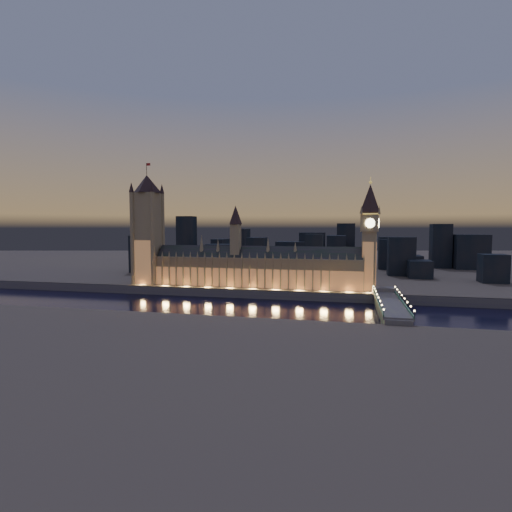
% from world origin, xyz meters
% --- Properties ---
extents(ground_plane, '(2000.00, 2000.00, 0.00)m').
position_xyz_m(ground_plane, '(0.00, 0.00, 0.00)').
color(ground_plane, black).
rests_on(ground_plane, ground).
extents(north_bank, '(2000.00, 960.00, 8.00)m').
position_xyz_m(north_bank, '(0.00, 520.00, 4.00)').
color(north_bank, '#4A3E3A').
rests_on(north_bank, ground).
extents(embankment_wall, '(2000.00, 2.50, 8.00)m').
position_xyz_m(embankment_wall, '(0.00, 41.00, 4.00)').
color(embankment_wall, '#4C4656').
rests_on(embankment_wall, ground).
extents(palace_of_westminster, '(202.00, 22.18, 78.00)m').
position_xyz_m(palace_of_westminster, '(2.23, 61.74, 26.37)').
color(palace_of_westminster, '#8D765C').
rests_on(palace_of_westminster, north_bank).
extents(victoria_tower, '(31.68, 31.68, 121.76)m').
position_xyz_m(victoria_tower, '(-110.00, 61.92, 68.43)').
color(victoria_tower, '#8D765C').
rests_on(victoria_tower, north_bank).
extents(elizabeth_tower, '(18.00, 18.00, 101.87)m').
position_xyz_m(elizabeth_tower, '(108.00, 61.92, 64.61)').
color(elizabeth_tower, '#8D765C').
rests_on(elizabeth_tower, north_bank).
extents(westminster_bridge, '(18.44, 113.00, 15.90)m').
position_xyz_m(westminster_bridge, '(119.75, -3.45, 5.99)').
color(westminster_bridge, '#4C4656').
rests_on(westminster_bridge, ground).
extents(river_boat, '(46.81, 19.95, 4.50)m').
position_xyz_m(river_boat, '(109.66, -58.00, 1.56)').
color(river_boat, '#4C4656').
rests_on(river_boat, ground).
extents(city_backdrop, '(455.81, 215.63, 75.41)m').
position_xyz_m(city_backdrop, '(33.65, 245.76, 29.87)').
color(city_backdrop, black).
rests_on(city_backdrop, north_bank).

